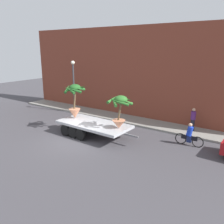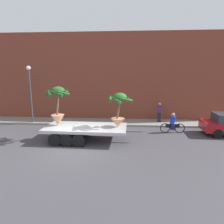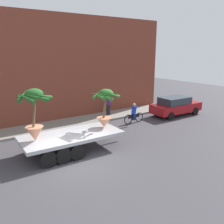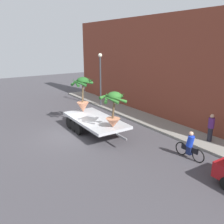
% 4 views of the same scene
% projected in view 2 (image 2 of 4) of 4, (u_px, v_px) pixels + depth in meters
% --- Properties ---
extents(ground_plane, '(60.00, 60.00, 0.00)m').
position_uv_depth(ground_plane, '(75.00, 148.00, 11.78)').
color(ground_plane, '#423F44').
extents(sidewalk, '(24.00, 2.20, 0.15)m').
position_uv_depth(sidewalk, '(92.00, 122.00, 17.72)').
color(sidewalk, gray).
rests_on(sidewalk, ground).
extents(building_facade, '(24.00, 1.20, 7.97)m').
position_uv_depth(building_facade, '(94.00, 77.00, 18.58)').
color(building_facade, brown).
rests_on(building_facade, ground).
extents(flatbed_trailer, '(6.33, 2.58, 0.98)m').
position_uv_depth(flatbed_trailer, '(82.00, 130.00, 13.00)').
color(flatbed_trailer, '#B7BABF').
rests_on(flatbed_trailer, ground).
extents(potted_palm_rear, '(1.71, 1.69, 2.60)m').
position_uv_depth(potted_palm_rear, '(58.00, 104.00, 12.88)').
color(potted_palm_rear, tan).
rests_on(potted_palm_rear, flatbed_trailer).
extents(potted_palm_middle, '(1.59, 1.65, 2.23)m').
position_uv_depth(potted_palm_middle, '(119.00, 108.00, 12.56)').
color(potted_palm_middle, tan).
rests_on(potted_palm_middle, flatbed_trailer).
extents(cyclist, '(1.84, 0.35, 1.54)m').
position_uv_depth(cyclist, '(173.00, 124.00, 14.72)').
color(cyclist, black).
rests_on(cyclist, ground).
extents(pedestrian_near_gate, '(0.36, 0.36, 1.71)m').
position_uv_depth(pedestrian_near_gate, '(159.00, 112.00, 17.23)').
color(pedestrian_near_gate, black).
rests_on(pedestrian_near_gate, sidewalk).
extents(street_lamp, '(0.36, 0.36, 4.83)m').
position_uv_depth(street_lamp, '(30.00, 87.00, 16.67)').
color(street_lamp, '#383D42').
rests_on(street_lamp, sidewalk).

